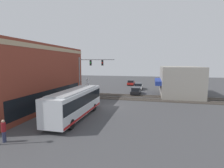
{
  "coord_description": "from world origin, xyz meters",
  "views": [
    {
      "loc": [
        -24.31,
        -5.85,
        6.36
      ],
      "look_at": [
        5.47,
        1.11,
        2.66
      ],
      "focal_mm": 28.0,
      "sensor_mm": 36.0,
      "label": 1
    }
  ],
  "objects_px": {
    "pedestrian_by_lamp": "(4,131)",
    "parked_car_red": "(131,83)",
    "pedestrian_at_crossing": "(92,94)",
    "parked_car_black": "(136,91)",
    "parked_car_white": "(139,86)",
    "crossing_signal": "(88,86)",
    "city_bus": "(76,102)"
  },
  "relations": [
    {
      "from": "pedestrian_by_lamp",
      "to": "parked_car_red",
      "type": "bearing_deg",
      "value": -7.98
    },
    {
      "from": "parked_car_red",
      "to": "pedestrian_at_crossing",
      "type": "bearing_deg",
      "value": 168.6
    },
    {
      "from": "parked_car_black",
      "to": "parked_car_white",
      "type": "bearing_deg",
      "value": 0.0
    },
    {
      "from": "pedestrian_by_lamp",
      "to": "pedestrian_at_crossing",
      "type": "height_order",
      "value": "same"
    },
    {
      "from": "parked_car_black",
      "to": "crossing_signal",
      "type": "bearing_deg",
      "value": 131.14
    },
    {
      "from": "parked_car_red",
      "to": "crossing_signal",
      "type": "bearing_deg",
      "value": 166.9
    },
    {
      "from": "parked_car_black",
      "to": "parked_car_white",
      "type": "xyz_separation_m",
      "value": [
        6.96,
        0.0,
        0.02
      ]
    },
    {
      "from": "parked_car_white",
      "to": "pedestrian_at_crossing",
      "type": "height_order",
      "value": "pedestrian_at_crossing"
    },
    {
      "from": "parked_car_red",
      "to": "pedestrian_by_lamp",
      "type": "relative_size",
      "value": 2.36
    },
    {
      "from": "parked_car_black",
      "to": "parked_car_red",
      "type": "relative_size",
      "value": 1.11
    },
    {
      "from": "parked_car_white",
      "to": "pedestrian_at_crossing",
      "type": "bearing_deg",
      "value": 152.58
    },
    {
      "from": "crossing_signal",
      "to": "parked_car_white",
      "type": "bearing_deg",
      "value": -29.52
    },
    {
      "from": "parked_car_black",
      "to": "pedestrian_at_crossing",
      "type": "xyz_separation_m",
      "value": [
        -6.77,
        7.12,
        0.27
      ]
    },
    {
      "from": "parked_car_black",
      "to": "pedestrian_by_lamp",
      "type": "bearing_deg",
      "value": 161.24
    },
    {
      "from": "crossing_signal",
      "to": "pedestrian_at_crossing",
      "type": "distance_m",
      "value": 1.5
    },
    {
      "from": "city_bus",
      "to": "pedestrian_by_lamp",
      "type": "height_order",
      "value": "city_bus"
    },
    {
      "from": "parked_car_red",
      "to": "pedestrian_by_lamp",
      "type": "distance_m",
      "value": 39.42
    },
    {
      "from": "crossing_signal",
      "to": "pedestrian_at_crossing",
      "type": "xyz_separation_m",
      "value": [
        0.05,
        -0.68,
        -1.34
      ]
    },
    {
      "from": "crossing_signal",
      "to": "pedestrian_by_lamp",
      "type": "height_order",
      "value": "crossing_signal"
    },
    {
      "from": "parked_car_black",
      "to": "parked_car_red",
      "type": "height_order",
      "value": "parked_car_black"
    },
    {
      "from": "crossing_signal",
      "to": "pedestrian_by_lamp",
      "type": "relative_size",
      "value": 2.05
    },
    {
      "from": "crossing_signal",
      "to": "parked_car_white",
      "type": "xyz_separation_m",
      "value": [
        13.78,
        -7.8,
        -1.59
      ]
    },
    {
      "from": "pedestrian_at_crossing",
      "to": "city_bus",
      "type": "bearing_deg",
      "value": -170.52
    },
    {
      "from": "city_bus",
      "to": "parked_car_red",
      "type": "xyz_separation_m",
      "value": [
        31.78,
        -2.6,
        -1.14
      ]
    },
    {
      "from": "parked_car_white",
      "to": "pedestrian_by_lamp",
      "type": "height_order",
      "value": "pedestrian_by_lamp"
    },
    {
      "from": "parked_car_black",
      "to": "pedestrian_at_crossing",
      "type": "distance_m",
      "value": 9.83
    },
    {
      "from": "pedestrian_at_crossing",
      "to": "parked_car_black",
      "type": "bearing_deg",
      "value": -46.46
    },
    {
      "from": "crossing_signal",
      "to": "parked_car_white",
      "type": "height_order",
      "value": "crossing_signal"
    },
    {
      "from": "crossing_signal",
      "to": "parked_car_red",
      "type": "xyz_separation_m",
      "value": [
        21.5,
        -5.0,
        -1.62
      ]
    },
    {
      "from": "parked_car_white",
      "to": "pedestrian_at_crossing",
      "type": "xyz_separation_m",
      "value": [
        -13.73,
        7.12,
        0.25
      ]
    },
    {
      "from": "parked_car_white",
      "to": "parked_car_red",
      "type": "height_order",
      "value": "parked_car_white"
    },
    {
      "from": "city_bus",
      "to": "parked_car_black",
      "type": "bearing_deg",
      "value": -17.53
    }
  ]
}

